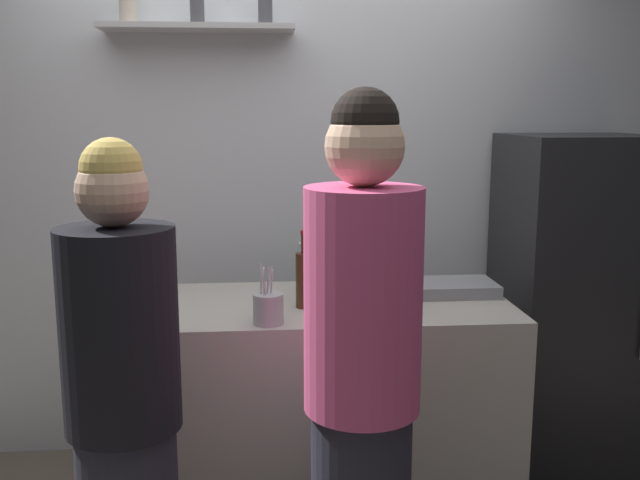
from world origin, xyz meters
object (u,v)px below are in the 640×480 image
wine_bottle_green_glass (393,283)px  person_blonde (124,416)px  wine_bottle_dark_glass (377,274)px  refrigerator (572,307)px  wine_bottle_amber_glass (305,278)px  person_pink_top (362,392)px  utensil_holder (268,308)px  water_bottle_plastic (309,267)px  baking_pan (454,287)px

wine_bottle_green_glass → person_blonde: person_blonde is taller
wine_bottle_dark_glass → person_blonde: (-0.87, -0.69, -0.25)m
refrigerator → person_blonde: (-1.84, -1.05, 0.00)m
wine_bottle_amber_glass → person_blonde: (-0.58, -0.63, -0.26)m
person_pink_top → wine_bottle_dark_glass: bearing=-101.8°
utensil_holder → water_bottle_plastic: (0.17, 0.38, 0.06)m
wine_bottle_green_glass → person_pink_top: bearing=-108.3°
wine_bottle_dark_glass → person_pink_top: 0.80m
wine_bottle_amber_glass → person_blonde: 0.89m
baking_pan → water_bottle_plastic: (-0.60, 0.02, 0.09)m
refrigerator → wine_bottle_amber_glass: size_ratio=5.24×
refrigerator → baking_pan: (-0.64, -0.26, 0.17)m
person_pink_top → person_blonde: person_pink_top is taller
person_blonde → wine_bottle_green_glass: bearing=-18.3°
refrigerator → person_pink_top: size_ratio=0.90×
person_blonde → wine_bottle_dark_glass: bearing=-10.6°
refrigerator → person_pink_top: person_pink_top is taller
baking_pan → water_bottle_plastic: water_bottle_plastic is taller
wine_bottle_amber_glass → person_blonde: person_blonde is taller
wine_bottle_green_glass → person_pink_top: 0.67m
water_bottle_plastic → person_pink_top: (0.09, -0.88, -0.18)m
baking_pan → person_blonde: 1.45m
wine_bottle_dark_glass → water_bottle_plastic: (-0.26, 0.11, 0.01)m
water_bottle_plastic → utensil_holder: bearing=-114.2°
utensil_holder → wine_bottle_dark_glass: (0.44, 0.27, 0.05)m
refrigerator → utensil_holder: (-1.41, -0.63, 0.20)m
water_bottle_plastic → refrigerator: bearing=11.1°
wine_bottle_amber_glass → baking_pan: bearing=14.0°
baking_pan → utensil_holder: bearing=-154.9°
baking_pan → wine_bottle_amber_glass: 0.65m
refrigerator → wine_bottle_dark_glass: size_ratio=5.30×
wine_bottle_dark_glass → refrigerator: bearing=20.1°
baking_pan → person_pink_top: size_ratio=0.19×
utensil_holder → wine_bottle_amber_glass: 0.26m
refrigerator → utensil_holder: 1.56m
wine_bottle_amber_glass → person_pink_top: person_pink_top is taller
wine_bottle_green_glass → wine_bottle_amber_glass: wine_bottle_amber_glass is taller
water_bottle_plastic → person_blonde: 1.04m
wine_bottle_dark_glass → water_bottle_plastic: 0.29m
utensil_holder → person_blonde: person_blonde is taller
baking_pan → person_pink_top: 1.00m
wine_bottle_amber_glass → water_bottle_plastic: wine_bottle_amber_glass is taller
wine_bottle_amber_glass → water_bottle_plastic: bearing=80.8°
refrigerator → person_blonde: 2.12m
baking_pan → water_bottle_plastic: 0.61m
baking_pan → person_blonde: size_ratio=0.21×
refrigerator → water_bottle_plastic: bearing=-168.9°
wine_bottle_amber_glass → person_pink_top: size_ratio=0.17×
utensil_holder → water_bottle_plastic: 0.42m
utensil_holder → person_pink_top: bearing=-61.6°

